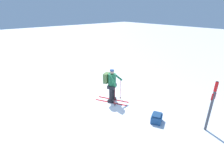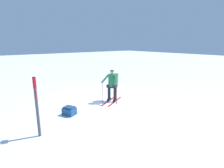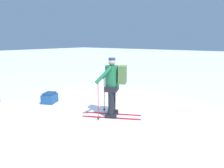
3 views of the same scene
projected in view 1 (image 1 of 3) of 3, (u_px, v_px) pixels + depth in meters
The scene contains 4 objects.
ground_plane at pixel (115, 107), 8.12m from camera, with size 80.00×80.00×0.00m, color white.
skier at pixel (111, 83), 8.29m from camera, with size 1.14×1.64×1.63m.
dropped_backpack at pixel (157, 118), 7.01m from camera, with size 0.62×0.57×0.36m.
trail_marker at pixel (212, 103), 6.16m from camera, with size 0.24×0.11×1.96m.
Camera 1 is at (4.70, 5.22, 4.22)m, focal length 28.00 mm.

